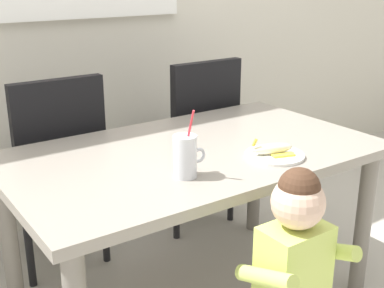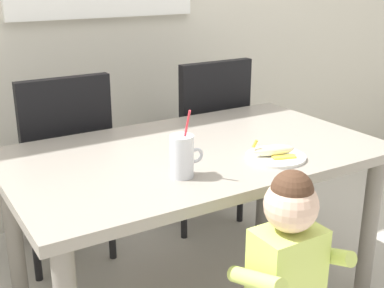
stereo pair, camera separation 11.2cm
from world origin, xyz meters
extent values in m
cube|color=gray|center=(0.00, 0.00, 0.70)|extent=(1.50, 0.88, 0.04)
cylinder|color=slate|center=(0.67, -0.36, 0.34)|extent=(0.07, 0.07, 0.68)
cylinder|color=slate|center=(-0.67, 0.36, 0.34)|extent=(0.07, 0.07, 0.68)
cylinder|color=slate|center=(0.67, 0.36, 0.34)|extent=(0.07, 0.07, 0.68)
cube|color=black|center=(-0.36, 0.71, 0.45)|extent=(0.44, 0.44, 0.06)
cube|color=black|center=(-0.36, 0.51, 0.72)|extent=(0.42, 0.05, 0.48)
cylinder|color=black|center=(-0.17, 0.90, 0.21)|extent=(0.04, 0.04, 0.42)
cylinder|color=black|center=(-0.55, 0.90, 0.21)|extent=(0.04, 0.04, 0.42)
cylinder|color=black|center=(-0.17, 0.52, 0.21)|extent=(0.04, 0.04, 0.42)
cylinder|color=black|center=(-0.55, 0.52, 0.21)|extent=(0.04, 0.04, 0.42)
cube|color=black|center=(0.44, 0.71, 0.45)|extent=(0.44, 0.44, 0.06)
cube|color=black|center=(0.44, 0.51, 0.72)|extent=(0.42, 0.05, 0.48)
cylinder|color=black|center=(0.63, 0.90, 0.21)|extent=(0.04, 0.04, 0.42)
cylinder|color=black|center=(0.25, 0.90, 0.21)|extent=(0.04, 0.04, 0.42)
cylinder|color=black|center=(0.63, 0.52, 0.21)|extent=(0.04, 0.04, 0.42)
cylinder|color=black|center=(0.25, 0.52, 0.21)|extent=(0.04, 0.04, 0.42)
cube|color=#C6DB66|center=(-0.03, -0.60, 0.49)|extent=(0.22, 0.15, 0.30)
sphere|color=beige|center=(-0.03, -0.60, 0.72)|extent=(0.17, 0.17, 0.17)
sphere|color=#472D1E|center=(-0.03, -0.60, 0.77)|extent=(0.13, 0.13, 0.13)
cylinder|color=#C6DB66|center=(-0.17, -0.62, 0.52)|extent=(0.05, 0.24, 0.13)
cylinder|color=#C6DB66|center=(0.11, -0.62, 0.52)|extent=(0.05, 0.24, 0.13)
cylinder|color=silver|center=(-0.19, -0.22, 0.79)|extent=(0.08, 0.08, 0.15)
cylinder|color=white|center=(-0.19, -0.22, 0.76)|extent=(0.07, 0.07, 0.08)
torus|color=silver|center=(-0.13, -0.22, 0.79)|extent=(0.06, 0.01, 0.06)
cylinder|color=#E5333F|center=(-0.18, -0.23, 0.86)|extent=(0.01, 0.08, 0.21)
cylinder|color=white|center=(0.21, -0.25, 0.72)|extent=(0.23, 0.23, 0.01)
ellipsoid|color=#F4EAC6|center=(0.20, -0.25, 0.75)|extent=(0.18, 0.09, 0.04)
cube|color=yellow|center=(0.22, -0.29, 0.73)|extent=(0.10, 0.06, 0.01)
cube|color=yellow|center=(0.23, -0.22, 0.73)|extent=(0.10, 0.06, 0.01)
cylinder|color=yellow|center=(0.13, -0.22, 0.78)|extent=(0.03, 0.02, 0.03)
camera|label=1|loc=(-1.11, -1.59, 1.40)|focal=47.66mm
camera|label=2|loc=(-1.01, -1.65, 1.40)|focal=47.66mm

